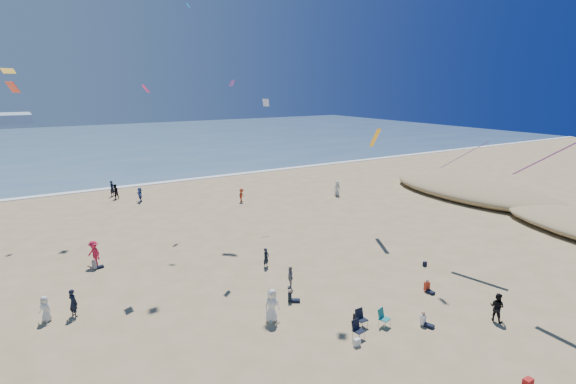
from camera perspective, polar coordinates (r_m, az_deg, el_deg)
ground at (r=22.74m, az=6.77°, el=-21.22°), size 220.00×220.00×0.00m
ocean at (r=110.88m, az=-25.43°, el=5.48°), size 220.00×100.00×0.06m
surf_line at (r=62.01m, az=-19.93°, el=0.66°), size 220.00×1.20×0.08m
standing_flyers at (r=39.98m, az=-11.65°, el=-4.37°), size 32.75×42.63×1.92m
seated_group at (r=26.74m, az=5.54°, el=-14.44°), size 18.37×27.35×0.84m
chair_cluster at (r=25.45m, az=10.20°, el=-15.95°), size 2.72×1.45×1.00m
white_tote at (r=24.22m, az=8.76°, el=-18.36°), size 0.35×0.20×0.40m
black_backpack at (r=26.47m, az=8.66°, el=-15.42°), size 0.30×0.22×0.38m
cooler at (r=23.95m, az=28.18°, el=-20.48°), size 0.45×0.30×0.30m
navy_bag at (r=34.67m, az=16.98°, el=-8.72°), size 0.28×0.18×0.34m
kites_aloft at (r=34.61m, az=4.37°, el=16.98°), size 33.68×40.21×27.44m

